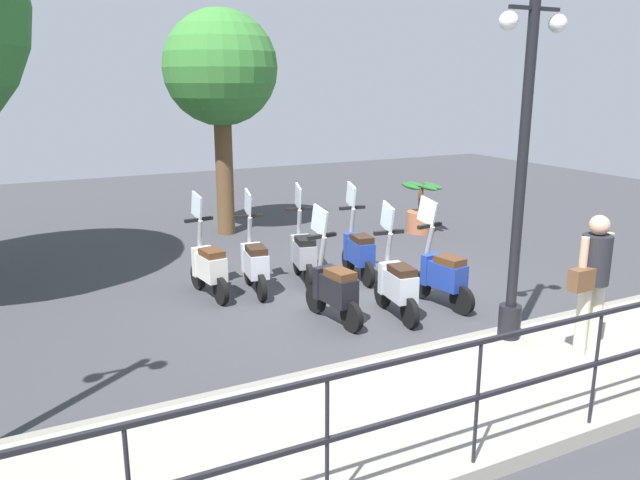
{
  "coord_description": "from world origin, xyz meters",
  "views": [
    {
      "loc": [
        -7.6,
        4.44,
        3.15
      ],
      "look_at": [
        0.2,
        0.5,
        0.9
      ],
      "focal_mm": 35.0,
      "sensor_mm": 36.0,
      "label": 1
    }
  ],
  "objects_px": {
    "potted_palm": "(420,212)",
    "scooter_near_1": "(397,283)",
    "scooter_far_0": "(358,250)",
    "scooter_far_3": "(208,266)",
    "pedestrian_with_bag": "(593,274)",
    "tree_distant": "(221,71)",
    "scooter_far_2": "(254,262)",
    "scooter_near_0": "(442,274)",
    "scooter_far_1": "(303,252)",
    "scooter_near_2": "(334,288)",
    "lamp_post_near": "(520,188)"
  },
  "relations": [
    {
      "from": "scooter_far_3",
      "to": "tree_distant",
      "type": "bearing_deg",
      "value": -29.11
    },
    {
      "from": "potted_palm",
      "to": "scooter_far_2",
      "type": "distance_m",
      "value": 4.97
    },
    {
      "from": "lamp_post_near",
      "to": "scooter_near_2",
      "type": "xyz_separation_m",
      "value": [
        1.71,
        1.48,
        -1.48
      ]
    },
    {
      "from": "scooter_far_0",
      "to": "scooter_far_3",
      "type": "xyz_separation_m",
      "value": [
        0.26,
        2.41,
        0.0
      ]
    },
    {
      "from": "scooter_near_0",
      "to": "scooter_near_1",
      "type": "bearing_deg",
      "value": 86.83
    },
    {
      "from": "tree_distant",
      "to": "potted_palm",
      "type": "xyz_separation_m",
      "value": [
        -1.76,
        -3.7,
        -2.88
      ]
    },
    {
      "from": "scooter_near_0",
      "to": "scooter_far_3",
      "type": "relative_size",
      "value": 1.0
    },
    {
      "from": "pedestrian_with_bag",
      "to": "scooter_near_1",
      "type": "distance_m",
      "value": 2.53
    },
    {
      "from": "scooter_near_2",
      "to": "scooter_far_1",
      "type": "relative_size",
      "value": 1.0
    },
    {
      "from": "scooter_near_0",
      "to": "potted_palm",
      "type": "bearing_deg",
      "value": -40.33
    },
    {
      "from": "scooter_far_0",
      "to": "scooter_near_1",
      "type": "bearing_deg",
      "value": 174.59
    },
    {
      "from": "lamp_post_near",
      "to": "scooter_near_1",
      "type": "xyz_separation_m",
      "value": [
        1.48,
        0.63,
        -1.48
      ]
    },
    {
      "from": "scooter_near_1",
      "to": "scooter_far_0",
      "type": "distance_m",
      "value": 1.74
    },
    {
      "from": "scooter_far_0",
      "to": "scooter_far_1",
      "type": "xyz_separation_m",
      "value": [
        0.28,
        0.85,
        0.0
      ]
    },
    {
      "from": "scooter_far_0",
      "to": "pedestrian_with_bag",
      "type": "bearing_deg",
      "value": -162.38
    },
    {
      "from": "scooter_near_1",
      "to": "scooter_far_2",
      "type": "bearing_deg",
      "value": 43.32
    },
    {
      "from": "scooter_far_2",
      "to": "scooter_far_0",
      "type": "bearing_deg",
      "value": -86.89
    },
    {
      "from": "scooter_near_1",
      "to": "scooter_near_2",
      "type": "bearing_deg",
      "value": 81.94
    },
    {
      "from": "scooter_far_2",
      "to": "scooter_far_3",
      "type": "relative_size",
      "value": 1.0
    },
    {
      "from": "tree_distant",
      "to": "scooter_far_3",
      "type": "relative_size",
      "value": 2.94
    },
    {
      "from": "scooter_far_3",
      "to": "scooter_near_0",
      "type": "bearing_deg",
      "value": -130.42
    },
    {
      "from": "tree_distant",
      "to": "scooter_far_0",
      "type": "bearing_deg",
      "value": -167.02
    },
    {
      "from": "scooter_far_2",
      "to": "scooter_near_1",
      "type": "bearing_deg",
      "value": -136.07
    },
    {
      "from": "tree_distant",
      "to": "scooter_near_2",
      "type": "xyz_separation_m",
      "value": [
        -5.42,
        0.32,
        -2.85
      ]
    },
    {
      "from": "tree_distant",
      "to": "scooter_far_2",
      "type": "height_order",
      "value": "tree_distant"
    },
    {
      "from": "lamp_post_near",
      "to": "scooter_far_0",
      "type": "height_order",
      "value": "lamp_post_near"
    },
    {
      "from": "scooter_far_0",
      "to": "scooter_near_2",
      "type": "bearing_deg",
      "value": 147.48
    },
    {
      "from": "lamp_post_near",
      "to": "scooter_far_3",
      "type": "xyz_separation_m",
      "value": [
        3.43,
        2.66,
        -1.48
      ]
    },
    {
      "from": "scooter_near_2",
      "to": "potted_palm",
      "type": "bearing_deg",
      "value": -55.05
    },
    {
      "from": "pedestrian_with_bag",
      "to": "scooter_near_2",
      "type": "relative_size",
      "value": 1.03
    },
    {
      "from": "scooter_near_2",
      "to": "scooter_far_2",
      "type": "relative_size",
      "value": 1.0
    },
    {
      "from": "scooter_far_1",
      "to": "scooter_far_2",
      "type": "xyz_separation_m",
      "value": [
        -0.15,
        0.88,
        0.0
      ]
    },
    {
      "from": "tree_distant",
      "to": "scooter_far_2",
      "type": "bearing_deg",
      "value": 167.8
    },
    {
      "from": "scooter_near_1",
      "to": "potted_palm",
      "type": "bearing_deg",
      "value": -32.39
    },
    {
      "from": "scooter_near_1",
      "to": "scooter_far_1",
      "type": "distance_m",
      "value": 2.03
    },
    {
      "from": "lamp_post_near",
      "to": "pedestrian_with_bag",
      "type": "distance_m",
      "value": 1.23
    },
    {
      "from": "scooter_far_0",
      "to": "scooter_far_1",
      "type": "distance_m",
      "value": 0.9
    },
    {
      "from": "scooter_near_1",
      "to": "scooter_far_2",
      "type": "distance_m",
      "value": 2.27
    },
    {
      "from": "pedestrian_with_bag",
      "to": "scooter_near_0",
      "type": "distance_m",
      "value": 2.37
    },
    {
      "from": "scooter_far_0",
      "to": "scooter_far_3",
      "type": "bearing_deg",
      "value": 91.29
    },
    {
      "from": "potted_palm",
      "to": "scooter_near_1",
      "type": "height_order",
      "value": "scooter_near_1"
    },
    {
      "from": "potted_palm",
      "to": "scooter_near_0",
      "type": "distance_m",
      "value": 4.48
    },
    {
      "from": "scooter_near_2",
      "to": "scooter_far_3",
      "type": "distance_m",
      "value": 2.09
    },
    {
      "from": "scooter_near_0",
      "to": "scooter_far_2",
      "type": "height_order",
      "value": "same"
    },
    {
      "from": "scooter_near_1",
      "to": "scooter_far_2",
      "type": "height_order",
      "value": "same"
    },
    {
      "from": "lamp_post_near",
      "to": "scooter_far_0",
      "type": "relative_size",
      "value": 2.66
    },
    {
      "from": "scooter_near_1",
      "to": "scooter_far_3",
      "type": "xyz_separation_m",
      "value": [
        1.95,
        2.03,
        0.0
      ]
    },
    {
      "from": "scooter_far_1",
      "to": "scooter_far_2",
      "type": "relative_size",
      "value": 1.0
    },
    {
      "from": "pedestrian_with_bag",
      "to": "scooter_far_0",
      "type": "height_order",
      "value": "pedestrian_with_bag"
    },
    {
      "from": "lamp_post_near",
      "to": "scooter_far_2",
      "type": "bearing_deg",
      "value": 30.89
    }
  ]
}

